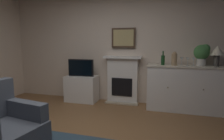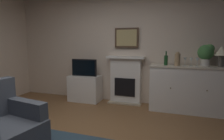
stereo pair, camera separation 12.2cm
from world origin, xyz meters
The scene contains 13 objects.
wall_rear centered at (0.00, 2.30, 1.45)m, with size 5.55×0.06×2.89m, color beige.
fireplace_unit centered at (0.15, 2.17, 0.55)m, with size 0.87×0.30×1.10m.
framed_picture centered at (0.15, 2.22, 1.51)m, with size 0.55×0.04×0.45m.
sideboard_cabinet centered at (1.49, 2.00, 0.47)m, with size 1.51×0.49×0.95m.
table_lamp centered at (2.05, 2.00, 1.23)m, with size 0.26×0.26×0.40m.
wine_bottle centered at (1.05, 1.96, 1.05)m, with size 0.08×0.08×0.29m.
wine_glass_left centered at (1.41, 2.02, 1.07)m, with size 0.07×0.07×0.16m.
wine_glass_center centered at (1.52, 1.95, 1.07)m, with size 0.07×0.07×0.16m.
wine_glass_right centered at (1.63, 1.97, 1.07)m, with size 0.07×0.07×0.16m.
vase_decorative centered at (1.27, 1.95, 1.09)m, with size 0.11×0.11×0.28m.
tv_cabinet centered at (-0.83, 2.01, 0.31)m, with size 0.75×0.42×0.62m.
tv_set centered at (-0.83, 1.99, 0.82)m, with size 0.62×0.07×0.40m.
potted_plant_small centered at (1.79, 2.04, 1.20)m, with size 0.30×0.30×0.43m.
Camera 2 is at (1.22, -2.06, 1.39)m, focal length 30.52 mm.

